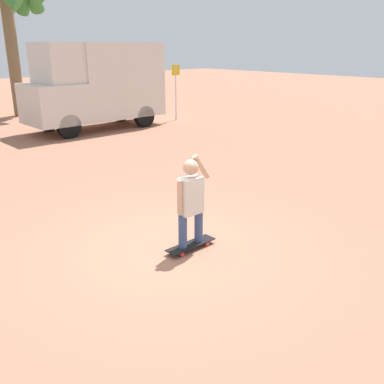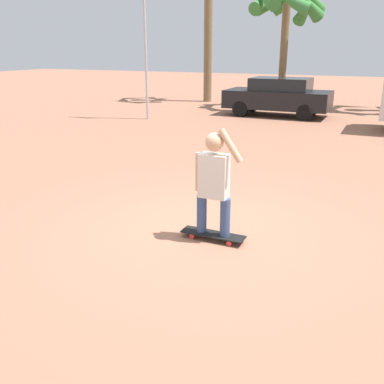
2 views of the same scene
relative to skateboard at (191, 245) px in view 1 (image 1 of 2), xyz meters
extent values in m
plane|color=#A36B51|center=(-0.26, 0.24, -0.08)|extent=(80.00, 80.00, 0.00)
cube|color=black|center=(0.00, 0.00, 0.01)|extent=(0.92, 0.25, 0.02)
cylinder|color=red|center=(-0.28, -0.10, -0.04)|extent=(0.07, 0.03, 0.07)
cylinder|color=red|center=(-0.28, 0.10, -0.04)|extent=(0.07, 0.03, 0.07)
cylinder|color=red|center=(0.28, -0.10, -0.04)|extent=(0.07, 0.03, 0.07)
cylinder|color=red|center=(0.28, 0.10, -0.04)|extent=(0.07, 0.03, 0.07)
cylinder|color=#384C7A|center=(-0.18, 0.00, 0.29)|extent=(0.14, 0.14, 0.55)
cylinder|color=#384C7A|center=(0.18, 0.00, 0.29)|extent=(0.14, 0.14, 0.55)
cube|color=silver|center=(0.00, 0.00, 0.87)|extent=(0.39, 0.22, 0.60)
sphere|color=tan|center=(0.00, 0.00, 1.33)|extent=(0.25, 0.25, 0.25)
cylinder|color=tan|center=(-0.23, 0.00, 0.90)|extent=(0.09, 0.09, 0.54)
cylinder|color=tan|center=(0.23, 0.00, 1.30)|extent=(0.35, 0.09, 0.45)
cylinder|color=black|center=(2.79, 9.50, 0.35)|extent=(0.86, 0.28, 0.86)
cylinder|color=black|center=(2.79, 11.29, 0.35)|extent=(0.86, 0.28, 0.86)
cylinder|color=black|center=(6.14, 9.50, 0.35)|extent=(0.86, 0.28, 0.86)
cylinder|color=black|center=(6.14, 11.29, 0.35)|extent=(0.86, 0.28, 0.86)
cube|color=silver|center=(2.71, 10.40, 1.08)|extent=(1.89, 2.07, 1.45)
cube|color=black|center=(2.33, 10.40, 1.37)|extent=(0.04, 1.76, 0.72)
cube|color=silver|center=(5.41, 10.40, 1.79)|extent=(3.51, 2.07, 2.86)
cube|color=silver|center=(2.99, 10.40, 2.51)|extent=(1.32, 1.90, 1.42)
cylinder|color=brown|center=(3.55, 15.87, 2.88)|extent=(0.53, 0.53, 5.91)
cylinder|color=#B7B7BC|center=(8.17, 9.87, 1.12)|extent=(0.06, 0.06, 2.38)
cube|color=gold|center=(8.17, 9.85, 2.09)|extent=(0.44, 0.02, 0.44)
camera|label=1|loc=(-4.33, -4.71, 3.14)|focal=40.00mm
camera|label=2|loc=(2.05, -5.16, 2.51)|focal=40.00mm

